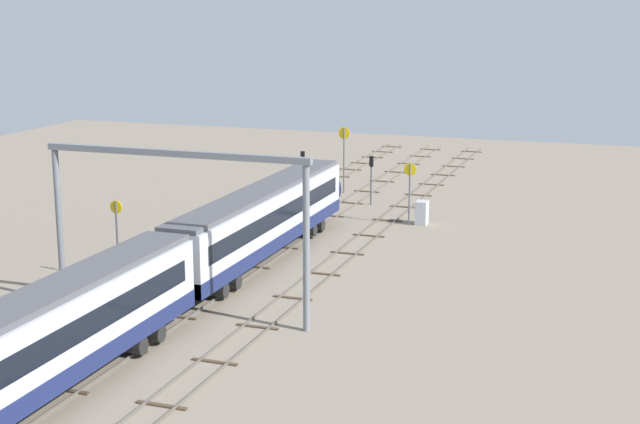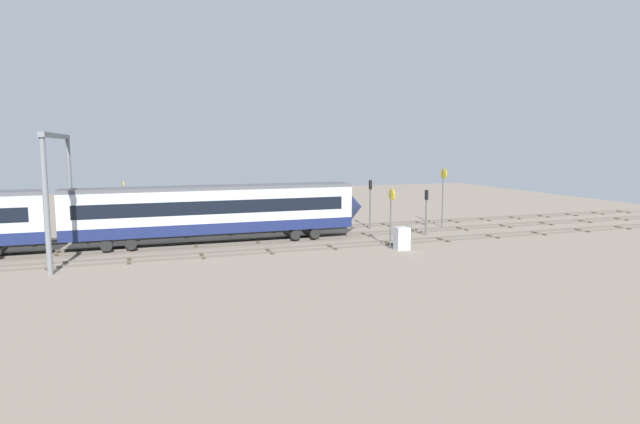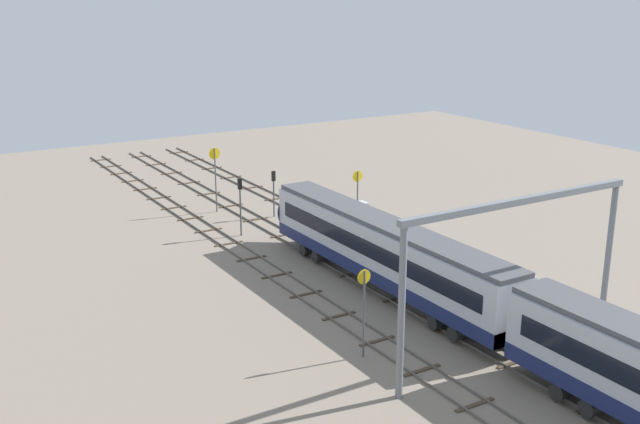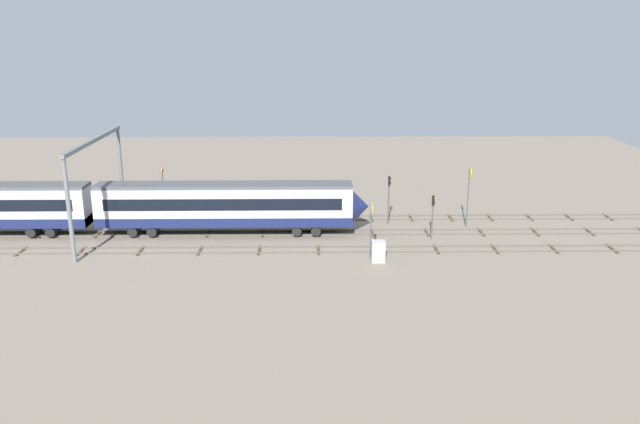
{
  "view_description": "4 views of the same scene",
  "coord_description": "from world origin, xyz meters",
  "px_view_note": "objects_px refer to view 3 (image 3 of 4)",
  "views": [
    {
      "loc": [
        -61.5,
        -23.54,
        16.94
      ],
      "look_at": [
        0.77,
        -1.65,
        1.99
      ],
      "focal_mm": 52.21,
      "sensor_mm": 36.0,
      "label": 1
    },
    {
      "loc": [
        -12.72,
        -45.64,
        8.46
      ],
      "look_at": [
        4.03,
        1.95,
        2.07
      ],
      "focal_mm": 30.25,
      "sensor_mm": 36.0,
      "label": 2
    },
    {
      "loc": [
        -44.33,
        28.09,
        19.29
      ],
      "look_at": [
        1.62,
        0.26,
        3.64
      ],
      "focal_mm": 42.1,
      "sensor_mm": 36.0,
      "label": 3
    },
    {
      "loc": [
        2.01,
        -58.19,
        19.23
      ],
      "look_at": [
        2.81,
        -1.29,
        2.52
      ],
      "focal_mm": 35.91,
      "sensor_mm": 36.0,
      "label": 4
    }
  ],
  "objects_px": {
    "train": "(512,316)",
    "signal_light_trackside_approach": "(240,199)",
    "overhead_gantry": "(517,245)",
    "relay_cabinet": "(362,212)",
    "speed_sign_mid_trackside": "(215,170)",
    "signal_light_trackside_departure": "(274,187)",
    "speed_sign_far_trackside": "(364,302)",
    "speed_sign_near_foreground": "(357,190)"
  },
  "relations": [
    {
      "from": "overhead_gantry",
      "to": "speed_sign_far_trackside",
      "type": "xyz_separation_m",
      "value": [
        4.51,
        6.56,
        -3.46
      ]
    },
    {
      "from": "overhead_gantry",
      "to": "signal_light_trackside_departure",
      "type": "relative_size",
      "value": 3.7
    },
    {
      "from": "signal_light_trackside_departure",
      "to": "relay_cabinet",
      "type": "xyz_separation_m",
      "value": [
        -5.56,
        -5.74,
        -1.85
      ]
    },
    {
      "from": "speed_sign_mid_trackside",
      "to": "signal_light_trackside_departure",
      "type": "height_order",
      "value": "speed_sign_mid_trackside"
    },
    {
      "from": "overhead_gantry",
      "to": "relay_cabinet",
      "type": "height_order",
      "value": "overhead_gantry"
    },
    {
      "from": "speed_sign_mid_trackside",
      "to": "train",
      "type": "bearing_deg",
      "value": -176.96
    },
    {
      "from": "train",
      "to": "relay_cabinet",
      "type": "distance_m",
      "value": 26.76
    },
    {
      "from": "train",
      "to": "signal_light_trackside_approach",
      "type": "bearing_deg",
      "value": 6.21
    },
    {
      "from": "train",
      "to": "speed_sign_far_trackside",
      "type": "height_order",
      "value": "speed_sign_far_trackside"
    },
    {
      "from": "speed_sign_mid_trackside",
      "to": "speed_sign_far_trackside",
      "type": "relative_size",
      "value": 1.17
    },
    {
      "from": "signal_light_trackside_departure",
      "to": "train",
      "type": "bearing_deg",
      "value": 176.49
    },
    {
      "from": "speed_sign_far_trackside",
      "to": "speed_sign_near_foreground",
      "type": "bearing_deg",
      "value": -33.13
    },
    {
      "from": "speed_sign_mid_trackside",
      "to": "relay_cabinet",
      "type": "height_order",
      "value": "speed_sign_mid_trackside"
    },
    {
      "from": "speed_sign_mid_trackside",
      "to": "relay_cabinet",
      "type": "distance_m",
      "value": 13.92
    },
    {
      "from": "signal_light_trackside_departure",
      "to": "relay_cabinet",
      "type": "height_order",
      "value": "signal_light_trackside_departure"
    },
    {
      "from": "train",
      "to": "signal_light_trackside_departure",
      "type": "height_order",
      "value": "train"
    },
    {
      "from": "relay_cabinet",
      "to": "train",
      "type": "bearing_deg",
      "value": 163.36
    },
    {
      "from": "speed_sign_near_foreground",
      "to": "train",
      "type": "bearing_deg",
      "value": 164.84
    },
    {
      "from": "signal_light_trackside_departure",
      "to": "relay_cabinet",
      "type": "relative_size",
      "value": 2.28
    },
    {
      "from": "overhead_gantry",
      "to": "relay_cabinet",
      "type": "xyz_separation_m",
      "value": [
        25.55,
        -7.67,
        -5.77
      ]
    },
    {
      "from": "overhead_gantry",
      "to": "speed_sign_far_trackside",
      "type": "relative_size",
      "value": 3.04
    },
    {
      "from": "relay_cabinet",
      "to": "speed_sign_far_trackside",
      "type": "bearing_deg",
      "value": 145.94
    },
    {
      "from": "overhead_gantry",
      "to": "signal_light_trackside_departure",
      "type": "distance_m",
      "value": 31.42
    },
    {
      "from": "train",
      "to": "signal_light_trackside_departure",
      "type": "distance_m",
      "value": 31.2
    },
    {
      "from": "speed_sign_near_foreground",
      "to": "speed_sign_mid_trackside",
      "type": "xyz_separation_m",
      "value": [
        10.28,
        8.65,
        0.75
      ]
    },
    {
      "from": "overhead_gantry",
      "to": "speed_sign_near_foreground",
      "type": "relative_size",
      "value": 3.19
    },
    {
      "from": "signal_light_trackside_departure",
      "to": "signal_light_trackside_approach",
      "type": "bearing_deg",
      "value": 125.25
    },
    {
      "from": "train",
      "to": "signal_light_trackside_approach",
      "type": "relative_size",
      "value": 10.31
    },
    {
      "from": "speed_sign_near_foreground",
      "to": "speed_sign_far_trackside",
      "type": "relative_size",
      "value": 0.95
    },
    {
      "from": "speed_sign_near_foreground",
      "to": "signal_light_trackside_departure",
      "type": "relative_size",
      "value": 1.16
    },
    {
      "from": "speed_sign_near_foreground",
      "to": "signal_light_trackside_approach",
      "type": "bearing_deg",
      "value": 74.74
    },
    {
      "from": "signal_light_trackside_approach",
      "to": "signal_light_trackside_departure",
      "type": "relative_size",
      "value": 1.16
    },
    {
      "from": "speed_sign_far_trackside",
      "to": "relay_cabinet",
      "type": "relative_size",
      "value": 2.77
    },
    {
      "from": "overhead_gantry",
      "to": "speed_sign_mid_trackside",
      "type": "bearing_deg",
      "value": 3.01
    },
    {
      "from": "overhead_gantry",
      "to": "speed_sign_mid_trackside",
      "type": "relative_size",
      "value": 2.6
    },
    {
      "from": "speed_sign_mid_trackside",
      "to": "speed_sign_far_trackside",
      "type": "distance_m",
      "value": 31.11
    },
    {
      "from": "speed_sign_mid_trackside",
      "to": "relay_cabinet",
      "type": "xyz_separation_m",
      "value": [
        -9.7,
        -9.52,
        -3.05
      ]
    },
    {
      "from": "overhead_gantry",
      "to": "train",
      "type": "bearing_deg",
      "value": -144.62
    },
    {
      "from": "speed_sign_mid_trackside",
      "to": "overhead_gantry",
      "type": "bearing_deg",
      "value": -176.99
    },
    {
      "from": "train",
      "to": "signal_light_trackside_approach",
      "type": "distance_m",
      "value": 27.84
    },
    {
      "from": "speed_sign_near_foreground",
      "to": "speed_sign_far_trackside",
      "type": "xyz_separation_m",
      "value": [
        -20.46,
        13.36,
        0.01
      ]
    },
    {
      "from": "overhead_gantry",
      "to": "signal_light_trackside_departure",
      "type": "xyz_separation_m",
      "value": [
        31.11,
        -1.93,
        -3.92
      ]
    }
  ]
}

